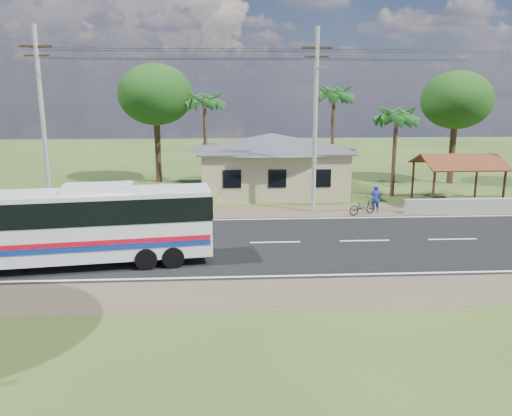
{
  "coord_description": "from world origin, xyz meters",
  "views": [
    {
      "loc": [
        -2.33,
        -23.56,
        7.17
      ],
      "look_at": [
        -0.89,
        1.0,
        1.54
      ],
      "focal_mm": 35.0,
      "sensor_mm": 36.0,
      "label": 1
    }
  ],
  "objects": [
    {
      "name": "waiting_shed",
      "position": [
        13.0,
        8.5,
        2.73
      ],
      "size": [
        5.2,
        4.48,
        3.35
      ],
      "color": "#3C2716",
      "rests_on": "ground"
    },
    {
      "name": "tree_behind_house",
      "position": [
        -8.0,
        18.0,
        7.12
      ],
      "size": [
        6.0,
        6.0,
        9.61
      ],
      "color": "#47301E",
      "rests_on": "ground"
    },
    {
      "name": "palm_mid",
      "position": [
        6.0,
        15.5,
        7.16
      ],
      "size": [
        2.8,
        2.8,
        8.2
      ],
      "color": "#47301E",
      "rests_on": "ground"
    },
    {
      "name": "road",
      "position": [
        0.0,
        0.0,
        0.01
      ],
      "size": [
        120.0,
        16.0,
        0.03
      ],
      "color": "black",
      "rests_on": "ground"
    },
    {
      "name": "tree_behind_shed",
      "position": [
        16.0,
        16.0,
        6.68
      ],
      "size": [
        5.6,
        5.6,
        9.02
      ],
      "color": "#47301E",
      "rests_on": "ground"
    },
    {
      "name": "palm_far",
      "position": [
        -4.0,
        16.0,
        6.68
      ],
      "size": [
        2.8,
        2.8,
        7.7
      ],
      "color": "#47301E",
      "rests_on": "ground"
    },
    {
      "name": "house",
      "position": [
        1.0,
        13.0,
        2.64
      ],
      "size": [
        12.4,
        10.0,
        5.0
      ],
      "color": "#C6B684",
      "rests_on": "ground"
    },
    {
      "name": "person",
      "position": [
        6.9,
        6.43,
        0.82
      ],
      "size": [
        0.63,
        0.45,
        1.64
      ],
      "primitive_type": "imported",
      "rotation": [
        0.0,
        0.0,
        3.05
      ],
      "color": "navy",
      "rests_on": "ground"
    },
    {
      "name": "coach_bus",
      "position": [
        -8.65,
        -2.88,
        1.99
      ],
      "size": [
        11.44,
        3.89,
        3.49
      ],
      "rotation": [
        0.0,
        0.0,
        0.14
      ],
      "color": "silver",
      "rests_on": "ground"
    },
    {
      "name": "palm_near",
      "position": [
        9.5,
        11.0,
        5.71
      ],
      "size": [
        2.8,
        2.8,
        6.7
      ],
      "color": "#47301E",
      "rests_on": "ground"
    },
    {
      "name": "motorcycle",
      "position": [
        5.87,
        5.59,
        0.51
      ],
      "size": [
        2.03,
        1.41,
        1.01
      ],
      "primitive_type": "imported",
      "rotation": [
        0.0,
        0.0,
        2.0
      ],
      "color": "black",
      "rests_on": "ground"
    },
    {
      "name": "concrete_barrier",
      "position": [
        12.0,
        5.6,
        0.45
      ],
      "size": [
        7.0,
        0.3,
        0.9
      ],
      "primitive_type": "cube",
      "color": "#9E9E99",
      "rests_on": "ground"
    },
    {
      "name": "utility_poles",
      "position": [
        2.67,
        6.49,
        5.77
      ],
      "size": [
        32.8,
        2.22,
        11.0
      ],
      "color": "#9E9E99",
      "rests_on": "ground"
    },
    {
      "name": "ground",
      "position": [
        0.0,
        0.0,
        0.0
      ],
      "size": [
        120.0,
        120.0,
        0.0
      ],
      "primitive_type": "plane",
      "color": "#294217",
      "rests_on": "ground"
    }
  ]
}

